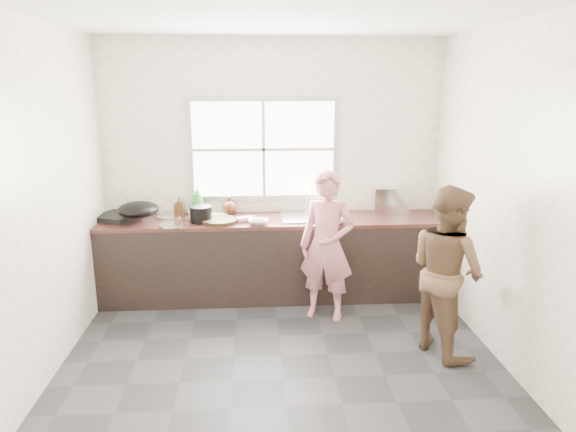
{
  "coord_description": "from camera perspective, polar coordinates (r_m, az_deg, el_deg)",
  "views": [
    {
      "loc": [
        -0.2,
        -3.9,
        2.22
      ],
      "look_at": [
        0.1,
        0.65,
        1.05
      ],
      "focal_mm": 32.0,
      "sensor_mm": 36.0,
      "label": 1
    }
  ],
  "objects": [
    {
      "name": "floor",
      "position": [
        4.49,
        -0.76,
        -15.29
      ],
      "size": [
        3.6,
        3.2,
        0.01
      ],
      "primitive_type": "cube",
      "color": "#2C2C2F",
      "rests_on": "ground"
    },
    {
      "name": "ceiling",
      "position": [
        3.93,
        -0.9,
        21.49
      ],
      "size": [
        3.6,
        3.2,
        0.01
      ],
      "primitive_type": "cube",
      "color": "silver",
      "rests_on": "wall_back"
    },
    {
      "name": "wall_back",
      "position": [
        5.57,
        -1.67,
        5.4
      ],
      "size": [
        3.6,
        0.01,
        2.7
      ],
      "primitive_type": "cube",
      "color": "silver",
      "rests_on": "ground"
    },
    {
      "name": "wall_left",
      "position": [
        4.31,
        -25.58,
        1.32
      ],
      "size": [
        0.01,
        3.2,
        2.7
      ],
      "primitive_type": "cube",
      "color": "silver",
      "rests_on": "ground"
    },
    {
      "name": "wall_right",
      "position": [
        4.47,
        22.99,
        2.02
      ],
      "size": [
        0.01,
        3.2,
        2.7
      ],
      "primitive_type": "cube",
      "color": "silver",
      "rests_on": "ground"
    },
    {
      "name": "wall_front",
      "position": [
        2.46,
        1.09,
        -6.26
      ],
      "size": [
        3.6,
        0.01,
        2.7
      ],
      "primitive_type": "cube",
      "color": "silver",
      "rests_on": "ground"
    },
    {
      "name": "cabinet",
      "position": [
        5.5,
        -1.48,
        -4.84
      ],
      "size": [
        3.6,
        0.62,
        0.82
      ],
      "primitive_type": "cube",
      "color": "black",
      "rests_on": "floor"
    },
    {
      "name": "countertop",
      "position": [
        5.37,
        -1.51,
        -0.5
      ],
      "size": [
        3.6,
        0.64,
        0.04
      ],
      "primitive_type": "cube",
      "color": "#3A1D18",
      "rests_on": "cabinet"
    },
    {
      "name": "sink",
      "position": [
        5.39,
        2.21,
        -0.18
      ],
      "size": [
        0.55,
        0.45,
        0.02
      ],
      "primitive_type": "cube",
      "color": "silver",
      "rests_on": "countertop"
    },
    {
      "name": "faucet",
      "position": [
        5.55,
        2.01,
        1.79
      ],
      "size": [
        0.02,
        0.02,
        0.3
      ],
      "primitive_type": "cylinder",
      "color": "silver",
      "rests_on": "countertop"
    },
    {
      "name": "window_frame",
      "position": [
        5.53,
        -2.72,
        7.41
      ],
      "size": [
        1.6,
        0.05,
        1.1
      ],
      "primitive_type": "cube",
      "color": "#9EA0A5",
      "rests_on": "wall_back"
    },
    {
      "name": "window_glazing",
      "position": [
        5.5,
        -2.72,
        7.38
      ],
      "size": [
        1.5,
        0.01,
        1.0
      ],
      "primitive_type": "cube",
      "color": "white",
      "rests_on": "window_frame"
    },
    {
      "name": "woman",
      "position": [
        4.93,
        4.34,
        -3.88
      ],
      "size": [
        0.58,
        0.48,
        1.35
      ],
      "primitive_type": "imported",
      "rotation": [
        0.0,
        0.0,
        -0.38
      ],
      "color": "#CC7A81",
      "rests_on": "floor"
    },
    {
      "name": "person_side",
      "position": [
        4.49,
        17.23,
        -5.79
      ],
      "size": [
        0.76,
        0.85,
        1.44
      ],
      "primitive_type": "imported",
      "rotation": [
        0.0,
        0.0,
        1.94
      ],
      "color": "brown",
      "rests_on": "floor"
    },
    {
      "name": "cutting_board",
      "position": [
        5.26,
        -7.59,
        -0.52
      ],
      "size": [
        0.44,
        0.44,
        0.04
      ],
      "primitive_type": "cylinder",
      "rotation": [
        0.0,
        0.0,
        0.24
      ],
      "color": "black",
      "rests_on": "countertop"
    },
    {
      "name": "cleaver",
      "position": [
        5.27,
        -4.77,
        -0.12
      ],
      "size": [
        0.21,
        0.16,
        0.01
      ],
      "primitive_type": "cube",
      "rotation": [
        0.0,
        0.0,
        0.38
      ],
      "color": "silver",
      "rests_on": "cutting_board"
    },
    {
      "name": "bowl_mince",
      "position": [
        5.15,
        -3.31,
        -0.65
      ],
      "size": [
        0.2,
        0.2,
        0.05
      ],
      "primitive_type": "imported",
      "rotation": [
        0.0,
        0.0,
        -0.02
      ],
      "color": "silver",
      "rests_on": "countertop"
    },
    {
      "name": "bowl_crabs",
      "position": [
        5.21,
        5.25,
        -0.48
      ],
      "size": [
        0.21,
        0.21,
        0.05
      ],
      "primitive_type": "imported",
      "rotation": [
        0.0,
        0.0,
        -0.24
      ],
      "color": "white",
      "rests_on": "countertop"
    },
    {
      "name": "bowl_held",
      "position": [
        5.31,
        3.98,
        -0.17
      ],
      "size": [
        0.23,
        0.23,
        0.06
      ],
      "primitive_type": "imported",
      "rotation": [
        0.0,
        0.0,
        0.32
      ],
      "color": "white",
      "rests_on": "countertop"
    },
    {
      "name": "black_pot",
      "position": [
        5.3,
        -9.67,
        0.21
      ],
      "size": [
        0.24,
        0.24,
        0.16
      ],
      "primitive_type": "cylinder",
      "rotation": [
        0.0,
        0.0,
        -0.07
      ],
      "color": "black",
      "rests_on": "countertop"
    },
    {
      "name": "plate_food",
      "position": [
        5.6,
        -7.79,
        0.3
      ],
      "size": [
        0.27,
        0.27,
        0.02
      ],
      "primitive_type": "cylinder",
      "rotation": [
        0.0,
        0.0,
        -0.14
      ],
      "color": "silver",
      "rests_on": "countertop"
    },
    {
      "name": "bottle_green",
      "position": [
        5.58,
        -10.0,
        1.79
      ],
      "size": [
        0.15,
        0.15,
        0.33
      ],
      "primitive_type": "imported",
      "rotation": [
        0.0,
        0.0,
        0.17
      ],
      "color": "green",
      "rests_on": "countertop"
    },
    {
      "name": "bottle_brown_tall",
      "position": [
        5.56,
        -11.99,
        0.93
      ],
      "size": [
        0.09,
        0.1,
        0.19
      ],
      "primitive_type": "imported",
      "rotation": [
        0.0,
        0.0,
        -0.09
      ],
      "color": "#402610",
      "rests_on": "countertop"
    },
    {
      "name": "bottle_brown_short",
      "position": [
        5.57,
        -6.52,
        1.13
      ],
      "size": [
        0.15,
        0.15,
        0.18
      ],
      "primitive_type": "imported",
      "rotation": [
        0.0,
        0.0,
        0.04
      ],
      "color": "#472411",
      "rests_on": "countertop"
    },
    {
      "name": "glass_jar",
      "position": [
        5.43,
        -10.59,
        0.22
      ],
      "size": [
        0.09,
        0.09,
        0.1
      ],
      "primitive_type": "cylinder",
      "rotation": [
        0.0,
        0.0,
        0.31
      ],
      "color": "white",
      "rests_on": "countertop"
    },
    {
      "name": "burner",
      "position": [
        5.61,
        -18.51,
        -0.1
      ],
      "size": [
        0.49,
        0.49,
        0.06
      ],
      "primitive_type": "cube",
      "rotation": [
        0.0,
        0.0,
        -0.42
      ],
      "color": "black",
      "rests_on": "countertop"
    },
    {
      "name": "wok",
      "position": [
        5.39,
        -16.3,
        0.69
      ],
      "size": [
        0.53,
        0.53,
        0.15
      ],
      "primitive_type": "ellipsoid",
      "rotation": [
        0.0,
        0.0,
        -0.36
      ],
      "color": "black",
      "rests_on": "burner"
    },
    {
      "name": "dish_rack",
      "position": [
        5.74,
        11.22,
        1.83
      ],
      "size": [
        0.38,
        0.28,
        0.28
      ],
      "primitive_type": "cube",
      "rotation": [
        0.0,
        0.0,
        -0.05
      ],
      "color": "silver",
      "rests_on": "countertop"
    },
    {
      "name": "pot_lid_left",
      "position": [
        5.23,
        -12.83,
        -0.99
      ],
      "size": [
        0.32,
        0.32,
        0.01
      ],
      "primitive_type": "cylinder",
      "rotation": [
        0.0,
        0.0,
        0.39
      ],
      "color": "#B8B9BF",
      "rests_on": "countertop"
    },
    {
      "name": "pot_lid_right",
      "position": [
        5.58,
        -13.03,
        -0.03
      ],
      "size": [
        0.31,
        0.31,
        0.01
      ],
      "primitive_type": "cylinder",
      "rotation": [
        0.0,
        0.0,
        0.15
      ],
      "color": "silver",
      "rests_on": "countertop"
    }
  ]
}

